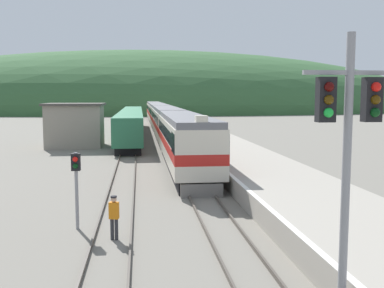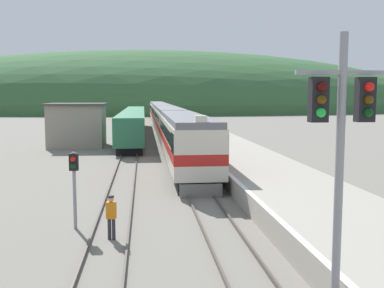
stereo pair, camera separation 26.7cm
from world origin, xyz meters
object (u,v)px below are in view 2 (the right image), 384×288
Objects in this scene: carriage_second at (169,122)px; carriage_third at (161,115)px; carriage_fourth at (157,110)px; siding_train at (134,123)px; track_worker at (111,215)px; signal_post_siding at (74,174)px; signal_mast_main at (341,139)px; express_train_lead_car at (185,140)px.

carriage_third is at bearing 90.00° from carriage_second.
carriage_fourth is 39.76m from siding_train.
carriage_second is at bearing -90.00° from carriage_fourth.
carriage_fourth is 85.14m from track_worker.
carriage_second is 6.90× the size of signal_post_siding.
carriage_third is 1.00× the size of carriage_fourth.
signal_post_siding is at bearing -94.09° from carriage_fourth.
signal_mast_main is 11.80m from signal_post_siding.
carriage_second is at bearing 80.87° from signal_post_siding.
siding_train is at bearing 96.31° from signal_mast_main.
express_train_lead_car reaches higher than carriage_fourth.
carriage_fourth is 83.63m from signal_post_siding.
carriage_fourth is 6.90× the size of signal_post_siding.
express_train_lead_car is 0.90× the size of carriage_third.
signal_mast_main is 4.03× the size of track_worker.
carriage_fourth is 12.89× the size of track_worker.
carriage_second is 8.14m from siding_train.
signal_mast_main is at bearing -88.25° from carriage_second.
siding_train is (-4.44, 29.09, -0.42)m from express_train_lead_car.
carriage_third is 6.90× the size of signal_post_siding.
carriage_fourth is at bearing 85.91° from signal_post_siding.
signal_mast_main reaches higher than carriage_third.
carriage_fourth is at bearing 90.00° from carriage_second.
signal_mast_main is at bearing -88.84° from carriage_third.
carriage_second is 46.13m from signal_mast_main.
siding_train is 43.94m from signal_post_siding.
carriage_third reaches higher than siding_train.
carriage_third is 23.16m from carriage_fourth.
carriage_fourth is (0.00, 23.16, 0.00)m from carriage_third.
carriage_third is 62.03m from track_worker.
carriage_third reaches higher than signal_post_siding.
carriage_second is 23.16m from carriage_third.
signal_post_siding is at bearing -95.65° from carriage_third.
signal_mast_main is at bearing -83.69° from siding_train.
express_train_lead_car is at bearing 75.15° from track_worker.
signal_post_siding is 1.87× the size of track_worker.
carriage_second is at bearing 91.75° from signal_mast_main.
express_train_lead_car is at bearing -81.32° from siding_train.
signal_post_siding is at bearing 129.49° from signal_mast_main.
signal_mast_main reaches higher than carriage_second.
carriage_third and carriage_fourth have the same top height.
track_worker is at bearing -92.93° from carriage_fourth.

